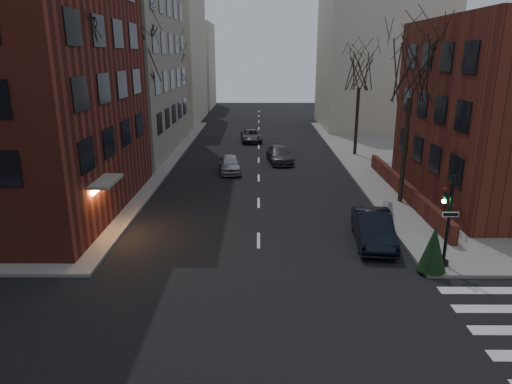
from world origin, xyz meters
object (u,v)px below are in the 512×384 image
(sandwich_board, at_px, (387,208))
(parked_sedan, at_px, (373,228))
(tree_left_a, at_px, (79,63))
(car_lane_far, at_px, (251,136))
(car_lane_gray, at_px, (280,154))
(tree_left_b, at_px, (140,54))
(evergreen_shrub, at_px, (433,249))
(streetlamp_near, at_px, (139,125))
(tree_right_b, at_px, (360,70))
(traffic_signal, at_px, (446,227))
(car_lane_silver, at_px, (230,164))
(streetlamp_far, at_px, (185,98))
(tree_right_a, at_px, (412,70))
(tree_left_c, at_px, (174,63))

(sandwich_board, bearing_deg, parked_sedan, -135.75)
(tree_left_a, distance_m, car_lane_far, 27.37)
(car_lane_gray, xyz_separation_m, car_lane_far, (-2.60, 9.73, -0.06))
(tree_left_a, distance_m, parked_sedan, 16.47)
(tree_left_b, height_order, sandwich_board, tree_left_b)
(car_lane_gray, relative_size, evergreen_shrub, 2.40)
(tree_left_b, bearing_deg, streetlamp_near, -81.47)
(tree_left_a, relative_size, car_lane_far, 2.29)
(car_lane_gray, bearing_deg, tree_left_b, -170.26)
(tree_left_a, xyz_separation_m, tree_right_b, (17.60, 18.00, -0.88))
(traffic_signal, distance_m, car_lane_silver, 19.63)
(tree_left_a, bearing_deg, traffic_signal, -16.65)
(tree_left_a, distance_m, sandwich_board, 18.00)
(streetlamp_far, bearing_deg, car_lane_gray, -51.93)
(tree_left_b, xyz_separation_m, tree_right_b, (17.60, 6.00, -1.33))
(traffic_signal, xyz_separation_m, streetlamp_near, (-16.14, 13.01, 2.33))
(tree_left_b, bearing_deg, streetlamp_far, 87.85)
(car_lane_silver, distance_m, car_lane_far, 13.32)
(tree_left_b, distance_m, parked_sedan, 21.84)
(car_lane_gray, height_order, car_lane_far, car_lane_gray)
(tree_right_b, relative_size, car_lane_silver, 2.31)
(tree_right_a, relative_size, streetlamp_near, 1.55)
(sandwich_board, bearing_deg, car_lane_silver, 111.88)
(streetlamp_near, relative_size, streetlamp_far, 1.00)
(traffic_signal, relative_size, car_lane_far, 0.89)
(traffic_signal, bearing_deg, tree_right_a, 84.53)
(tree_right_a, distance_m, sandwich_board, 8.04)
(tree_left_a, height_order, parked_sedan, tree_left_a)
(car_lane_gray, height_order, sandwich_board, car_lane_gray)
(streetlamp_near, bearing_deg, streetlamp_far, 90.00)
(car_lane_far, distance_m, evergreen_shrub, 31.53)
(streetlamp_near, xyz_separation_m, car_lane_silver, (5.94, 3.73, -3.56))
(tree_left_b, relative_size, car_lane_far, 2.41)
(streetlamp_near, distance_m, car_lane_gray, 12.84)
(car_lane_silver, bearing_deg, sandwich_board, -53.57)
(tree_left_b, xyz_separation_m, car_lane_far, (8.00, 12.97, -8.29))
(tree_left_b, relative_size, car_lane_gray, 2.31)
(tree_left_b, distance_m, car_lane_gray, 13.81)
(car_lane_gray, bearing_deg, sandwich_board, -75.50)
(tree_left_c, xyz_separation_m, car_lane_far, (8.00, -1.03, -7.41))
(tree_left_a, distance_m, tree_right_b, 25.19)
(streetlamp_near, relative_size, evergreen_shrub, 3.22)
(streetlamp_far, relative_size, evergreen_shrub, 3.22)
(tree_left_a, height_order, tree_left_c, tree_left_a)
(streetlamp_near, bearing_deg, sandwich_board, -22.99)
(streetlamp_far, height_order, evergreen_shrub, streetlamp_far)
(streetlamp_far, height_order, parked_sedan, streetlamp_far)
(tree_left_a, height_order, car_lane_gray, tree_left_a)
(tree_left_b, height_order, tree_left_c, tree_left_b)
(car_lane_silver, relative_size, car_lane_far, 0.89)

